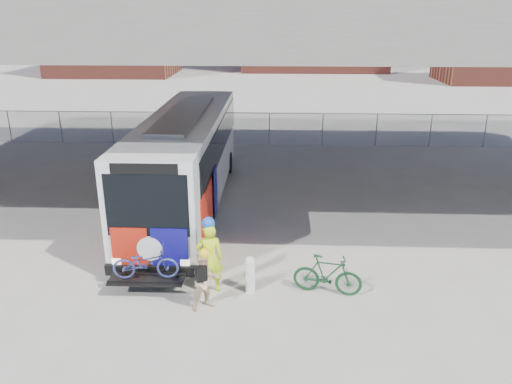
# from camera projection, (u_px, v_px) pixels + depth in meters

# --- Properties ---
(ground) EXTENTS (160.00, 160.00, 0.00)m
(ground) POSITION_uv_depth(u_px,v_px,m) (234.00, 232.00, 17.24)
(ground) COLOR #9E9991
(ground) RESTS_ON ground
(bus) EXTENTS (2.67, 12.93, 3.69)m
(bus) POSITION_uv_depth(u_px,v_px,m) (186.00, 153.00, 18.91)
(bus) COLOR silver
(bus) RESTS_ON ground
(overpass) EXTENTS (40.00, 16.00, 7.95)m
(overpass) POSITION_uv_depth(u_px,v_px,m) (241.00, 29.00, 18.75)
(overpass) COLOR #605E59
(overpass) RESTS_ON ground
(chainlink_fence) EXTENTS (30.00, 0.06, 30.00)m
(chainlink_fence) POSITION_uv_depth(u_px,v_px,m) (252.00, 120.00, 28.02)
(chainlink_fence) COLOR gray
(chainlink_fence) RESTS_ON ground
(brick_buildings) EXTENTS (54.00, 22.00, 12.00)m
(brick_buildings) POSITION_uv_depth(u_px,v_px,m) (277.00, 26.00, 60.61)
(brick_buildings) COLOR maroon
(brick_buildings) RESTS_ON ground
(bollard) EXTENTS (0.27, 0.27, 1.05)m
(bollard) POSITION_uv_depth(u_px,v_px,m) (250.00, 273.00, 13.39)
(bollard) COLOR silver
(bollard) RESTS_ON ground
(cyclist_hivis) EXTENTS (0.79, 0.58, 2.17)m
(cyclist_hivis) POSITION_uv_depth(u_px,v_px,m) (210.00, 256.00, 13.27)
(cyclist_hivis) COLOR #CBEA18
(cyclist_hivis) RESTS_ON ground
(cyclist_tan) EXTENTS (0.94, 0.88, 1.70)m
(cyclist_tan) POSITION_uv_depth(u_px,v_px,m) (205.00, 281.00, 12.54)
(cyclist_tan) COLOR #DAB68C
(cyclist_tan) RESTS_ON ground
(bike_parked) EXTENTS (1.91, 0.88, 1.11)m
(bike_parked) POSITION_uv_depth(u_px,v_px,m) (327.00, 275.00, 13.31)
(bike_parked) COLOR #133D1F
(bike_parked) RESTS_ON ground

